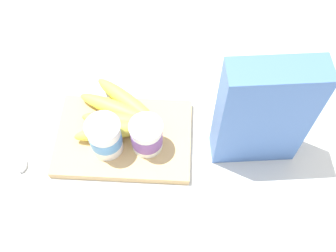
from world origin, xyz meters
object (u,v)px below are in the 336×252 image
Objects in this scene: yogurt_cup_front at (147,136)px; banana_bunch at (119,114)px; yogurt_cup_back at (105,137)px; cutting_board at (124,138)px; cereal_box at (263,115)px; spoon at (22,154)px.

banana_bunch is (0.07, -0.06, -0.02)m from yogurt_cup_front.
yogurt_cup_back is 0.08m from banana_bunch.
cutting_board is 1.07× the size of cereal_box.
cutting_board is 1.54× the size of banana_bunch.
yogurt_cup_front is 0.09m from yogurt_cup_back.
banana_bunch is at bearing -43.25° from yogurt_cup_front.
banana_bunch is 1.44× the size of spoon.
cutting_board is 0.07m from yogurt_cup_back.
cereal_box is at bearing -176.73° from yogurt_cup_front.
banana_bunch is at bearing -155.58° from spoon.
yogurt_cup_back is at bearing 45.39° from cutting_board.
spoon is (0.27, 0.03, -0.05)m from yogurt_cup_front.
yogurt_cup_back reaches higher than spoon.
banana_bunch is at bearing -73.15° from cutting_board.
yogurt_cup_front is at bearing 136.75° from banana_bunch.
banana_bunch is 0.23m from spoon.
cereal_box is at bearing 178.48° from cutting_board.
banana_bunch is at bearing -103.02° from yogurt_cup_back.
cutting_board is 3.70× the size of yogurt_cup_front.
cereal_box reaches higher than yogurt_cup_back.
spoon is (0.19, 0.02, -0.06)m from yogurt_cup_back.
banana_bunch reaches higher than spoon.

